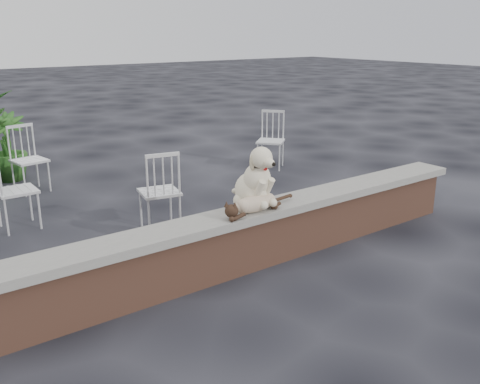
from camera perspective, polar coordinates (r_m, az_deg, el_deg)
ground at (r=5.11m, az=-0.68°, el=-8.49°), size 60.00×60.00×0.00m
brick_wall at (r=5.01m, az=-0.69°, el=-5.92°), size 6.00×0.30×0.50m
capstone at (r=4.90m, az=-0.70°, el=-2.80°), size 6.20×0.40×0.08m
dog at (r=5.01m, az=1.30°, el=1.82°), size 0.44×0.56×0.62m
cat at (r=4.91m, az=1.61°, el=-1.14°), size 1.09×0.34×0.18m
chair_d at (r=8.73m, az=3.34°, el=5.63°), size 0.79×0.79×0.94m
chair_e at (r=6.53m, az=-23.08°, el=0.28°), size 0.56×0.56×0.94m
chair_c at (r=6.04m, az=-8.74°, el=0.18°), size 0.66×0.66×0.94m
chair_b at (r=7.98m, az=-21.88°, el=3.30°), size 0.64×0.64×0.94m
potted_plant_b at (r=8.74m, az=-23.93°, el=4.48°), size 0.75×0.75×1.03m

